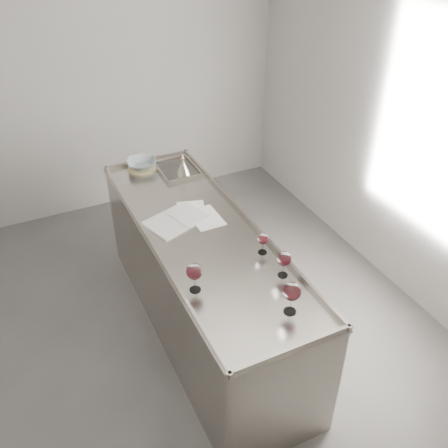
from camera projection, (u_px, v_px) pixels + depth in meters
name	position (u px, v px, depth m)	size (l,w,h in m)	color
room_shell	(140.00, 217.00, 2.83)	(4.54, 5.04, 2.84)	#524F4D
counter	(203.00, 283.00, 3.76)	(0.77, 2.42, 0.97)	gray
wine_glass_left	(194.00, 272.00, 2.93)	(0.10, 0.10, 0.20)	white
wine_glass_middle	(292.00, 292.00, 2.77)	(0.11, 0.11, 0.21)	white
wine_glass_right	(284.00, 259.00, 3.05)	(0.09, 0.09, 0.18)	white
wine_glass_small	(263.00, 239.00, 3.25)	(0.07, 0.07, 0.15)	white
notebook	(176.00, 220.00, 3.62)	(0.49, 0.41, 0.02)	white
loose_paper_top	(192.00, 211.00, 3.71)	(0.21, 0.29, 0.00)	white
loose_paper_under	(206.00, 218.00, 3.64)	(0.21, 0.30, 0.00)	silver
trivet	(142.00, 168.00, 4.26)	(0.25, 0.25, 0.02)	#D0BC86
ceramic_bowl	(142.00, 163.00, 4.24)	(0.24, 0.24, 0.06)	#91A4A9
wine_funnel	(183.00, 169.00, 4.13)	(0.14, 0.14, 0.20)	#ABA498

